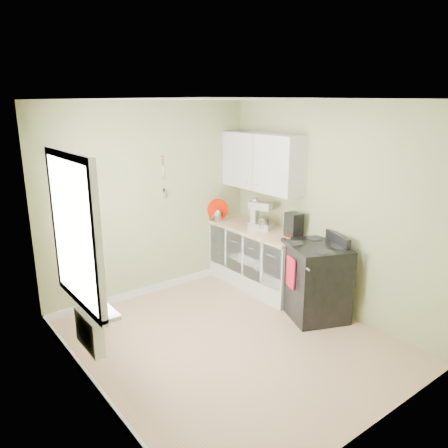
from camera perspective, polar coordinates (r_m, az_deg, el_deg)
floor at (r=5.24m, az=0.90°, el=-15.22°), size 3.20×3.60×0.02m
ceiling at (r=4.49m, az=1.05°, el=16.08°), size 3.20×3.60×0.02m
wall_back at (r=6.16m, az=-9.56°, el=3.01°), size 3.20×0.02×2.70m
wall_left at (r=3.94m, az=-17.77°, el=-4.81°), size 0.02×3.60×2.70m
wall_right at (r=5.79m, az=13.57°, el=1.98°), size 0.02×3.60×2.70m
base_cabinets at (r=6.50m, az=4.46°, el=-4.57°), size 0.60×1.60×0.87m
countertop at (r=6.35m, az=4.47°, el=-0.73°), size 0.64×1.60×0.04m
upper_cabinets at (r=6.31m, az=4.97°, el=8.08°), size 0.35×1.40×0.80m
window at (r=4.16m, az=-19.08°, el=-0.95°), size 0.06×1.14×1.44m
window_sill at (r=4.41m, az=-17.39°, el=-9.16°), size 0.18×1.14×0.04m
radiator at (r=4.50m, az=-17.18°, el=-13.29°), size 0.12×0.50×0.35m
wall_utensils at (r=6.18m, az=-7.88°, el=5.16°), size 0.02×0.14×0.58m
stove at (r=5.74m, az=11.84°, el=-7.15°), size 0.96×0.98×1.08m
stand_mixer at (r=6.28m, az=4.75°, el=1.04°), size 0.32×0.40×0.44m
kettle at (r=6.66m, az=-0.82°, el=1.11°), size 0.18×0.11×0.18m
coffee_maker at (r=5.99m, az=9.09°, el=-0.15°), size 0.21×0.23×0.33m
red_tray at (r=6.72m, az=-0.79°, el=1.90°), size 0.33×0.17×0.33m
jar at (r=5.78m, az=8.39°, el=-1.88°), size 0.07×0.07×0.08m
plant_a at (r=4.17m, az=-16.45°, el=-8.04°), size 0.17×0.19×0.30m
plant_b at (r=4.26m, az=-16.99°, el=-7.53°), size 0.18×0.20×0.30m
plant_c at (r=4.54m, az=-18.45°, el=-6.00°), size 0.25×0.25×0.33m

